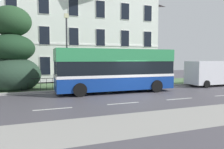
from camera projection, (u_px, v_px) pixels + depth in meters
ground_plane at (133, 94)px, 15.80m from camera, size 60.00×56.00×0.18m
georgian_townhouse at (79, 29)px, 27.85m from camera, size 18.81×8.86×12.82m
iron_verge_railing at (105, 82)px, 18.55m from camera, size 13.42×0.04×0.97m
evergreen_tree at (12, 57)px, 17.42m from camera, size 4.50×4.50×7.12m
single_decker_bus at (115, 70)px, 16.69m from camera, size 9.25×2.85×3.35m
white_panel_van at (210, 73)px, 20.56m from camera, size 5.13×2.18×2.39m
street_lamp_post at (67, 45)px, 18.27m from camera, size 0.36×0.24×6.32m
litter_bin at (121, 79)px, 19.80m from camera, size 0.56×0.56×1.16m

